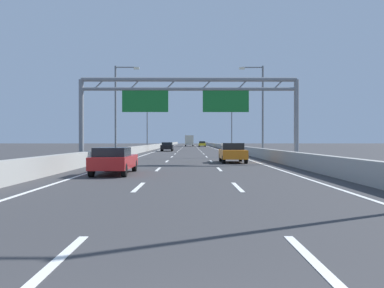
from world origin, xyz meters
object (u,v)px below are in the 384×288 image
(streetlamp_left_mid, at_px, (118,105))
(orange_car, at_px, (233,153))
(streetlamp_right_far, at_px, (230,120))
(black_car, at_px, (167,147))
(yellow_car, at_px, (202,144))
(red_car, at_px, (114,160))
(silver_car, at_px, (202,144))
(box_truck, at_px, (189,140))
(sign_gantry, at_px, (188,98))
(streetlamp_left_far, at_px, (149,120))
(streetlamp_right_mid, at_px, (261,105))

(streetlamp_left_mid, bearing_deg, orange_car, -45.47)
(streetlamp_right_far, relative_size, black_car, 2.09)
(streetlamp_left_mid, relative_size, yellow_car, 2.21)
(streetlamp_right_far, height_order, red_car, streetlamp_right_far)
(red_car, relative_size, orange_car, 1.07)
(yellow_car, xyz_separation_m, black_car, (-6.95, -44.65, -0.01))
(silver_car, relative_size, box_truck, 0.59)
(orange_car, relative_size, box_truck, 0.56)
(sign_gantry, height_order, streetlamp_left_mid, streetlamp_left_mid)
(silver_car, xyz_separation_m, yellow_car, (-0.25, -8.02, -0.01))
(orange_car, xyz_separation_m, box_truck, (-3.48, 86.31, 0.97))
(silver_car, bearing_deg, streetlamp_left_far, -104.25)
(yellow_car, bearing_deg, orange_car, -90.01)
(streetlamp_left_far, bearing_deg, yellow_car, 73.08)
(streetlamp_left_far, bearing_deg, silver_car, 75.75)
(streetlamp_left_mid, distance_m, streetlamp_right_mid, 14.93)
(sign_gantry, bearing_deg, orange_car, 21.01)
(sign_gantry, relative_size, box_truck, 2.12)
(black_car, bearing_deg, silver_car, 82.22)
(red_car, bearing_deg, silver_car, 85.64)
(streetlamp_right_mid, bearing_deg, red_car, -117.24)
(black_car, xyz_separation_m, box_truck, (3.45, 53.23, 0.99))
(streetlamp_right_mid, relative_size, yellow_car, 2.21)
(yellow_car, bearing_deg, black_car, -98.85)
(streetlamp_right_mid, bearing_deg, streetlamp_left_far, 115.66)
(yellow_car, distance_m, black_car, 45.18)
(sign_gantry, relative_size, yellow_car, 3.78)
(silver_car, bearing_deg, streetlamp_right_far, -84.97)
(streetlamp_right_mid, bearing_deg, box_truck, 95.75)
(box_truck, bearing_deg, red_car, -92.14)
(sign_gantry, bearing_deg, streetlamp_right_mid, 58.59)
(streetlamp_left_mid, xyz_separation_m, yellow_car, (10.84, 66.72, -4.65))
(sign_gantry, xyz_separation_m, red_car, (-3.68, -9.44, -4.10))
(red_car, relative_size, yellow_car, 1.06)
(streetlamp_right_mid, relative_size, black_car, 2.09)
(silver_car, bearing_deg, orange_car, -90.17)
(streetlamp_right_mid, distance_m, black_car, 25.11)
(streetlamp_right_mid, bearing_deg, streetlamp_right_far, 90.00)
(silver_car, bearing_deg, streetlamp_right_mid, -87.06)
(streetlamp_left_far, height_order, black_car, streetlamp_left_far)
(streetlamp_right_far, height_order, black_car, streetlamp_right_far)
(streetlamp_right_far, bearing_deg, streetlamp_left_far, 180.00)
(streetlamp_right_far, xyz_separation_m, box_truck, (-7.58, 44.22, -3.67))
(black_car, bearing_deg, box_truck, 86.29)
(streetlamp_left_mid, height_order, streetlamp_right_far, same)
(yellow_car, bearing_deg, streetlamp_left_mid, -99.23)
(black_car, bearing_deg, streetlamp_left_far, 113.39)
(streetlamp_right_far, relative_size, orange_car, 2.23)
(streetlamp_right_mid, height_order, silver_car, streetlamp_right_mid)
(sign_gantry, bearing_deg, streetlamp_left_mid, 121.01)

